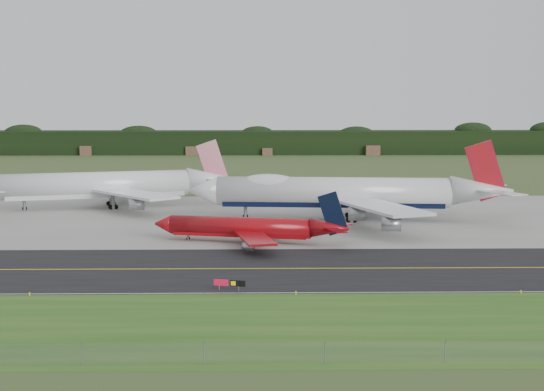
{
  "coord_description": "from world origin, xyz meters",
  "views": [
    {
      "loc": [
        -0.57,
        -120.65,
        25.66
      ],
      "look_at": [
        1.99,
        22.0,
        8.45
      ],
      "focal_mm": 50.0,
      "sensor_mm": 36.0,
      "label": 1
    }
  ],
  "objects_px": {
    "taxiway_sign": "(229,283)",
    "jet_red_737": "(251,228)",
    "jet_star_tail": "(111,185)",
    "jet_ba_747": "(344,193)"
  },
  "relations": [
    {
      "from": "taxiway_sign",
      "to": "jet_red_737",
      "type": "bearing_deg",
      "value": 85.91
    },
    {
      "from": "jet_star_tail",
      "to": "taxiway_sign",
      "type": "distance_m",
      "value": 91.95
    },
    {
      "from": "jet_red_737",
      "to": "jet_star_tail",
      "type": "xyz_separation_m",
      "value": [
        -35.49,
        49.13,
        2.78
      ]
    },
    {
      "from": "jet_red_737",
      "to": "jet_ba_747",
      "type": "bearing_deg",
      "value": 53.12
    },
    {
      "from": "jet_star_tail",
      "to": "taxiway_sign",
      "type": "bearing_deg",
      "value": -69.02
    },
    {
      "from": "jet_red_737",
      "to": "jet_star_tail",
      "type": "height_order",
      "value": "jet_star_tail"
    },
    {
      "from": "jet_star_tail",
      "to": "taxiway_sign",
      "type": "xyz_separation_m",
      "value": [
        32.88,
        -85.75,
        -4.51
      ]
    },
    {
      "from": "jet_star_tail",
      "to": "taxiway_sign",
      "type": "relative_size",
      "value": 14.14
    },
    {
      "from": "jet_red_737",
      "to": "taxiway_sign",
      "type": "distance_m",
      "value": 36.75
    },
    {
      "from": "jet_ba_747",
      "to": "jet_star_tail",
      "type": "xyz_separation_m",
      "value": [
        -56.04,
        21.74,
        -0.57
      ]
    }
  ]
}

